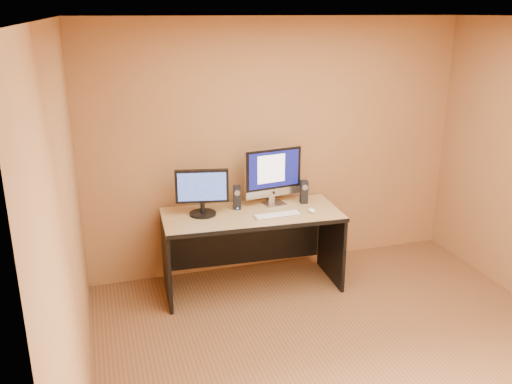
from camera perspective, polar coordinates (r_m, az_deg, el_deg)
floor at (r=4.50m, az=10.88°, el=-17.79°), size 4.00×4.00×0.00m
walls at (r=3.88m, az=12.03°, el=-2.09°), size 4.00×4.00×2.60m
ceiling at (r=3.64m, az=13.45°, el=17.43°), size 4.00×4.00×0.00m
desk at (r=5.37m, az=-0.43°, el=-6.19°), size 1.74×0.83×0.79m
imac at (r=5.37m, az=1.94°, el=1.66°), size 0.63×0.30×0.59m
second_monitor at (r=5.13m, az=-5.69°, el=-0.05°), size 0.55×0.35×0.45m
speaker_left at (r=5.30m, az=-2.01°, el=-0.58°), size 0.09×0.09×0.23m
speaker_right at (r=5.48m, az=5.07°, el=0.02°), size 0.08×0.09×0.23m
keyboard at (r=5.15m, az=2.29°, el=-2.42°), size 0.46×0.14×0.02m
mouse at (r=5.27m, az=5.87°, el=-1.91°), size 0.06×0.11×0.04m
cable_a at (r=5.56m, az=1.99°, el=-0.90°), size 0.04×0.23×0.01m
cable_b at (r=5.58m, az=1.17°, el=-0.80°), size 0.09×0.18×0.01m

